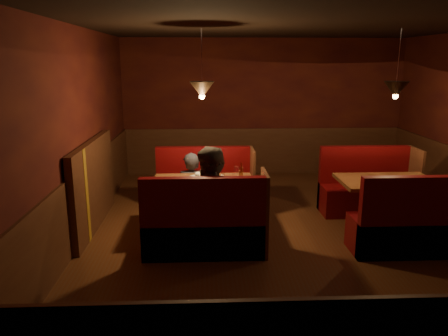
{
  "coord_description": "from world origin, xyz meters",
  "views": [
    {
      "loc": [
        -1.26,
        -5.88,
        2.43
      ],
      "look_at": [
        -1.0,
        0.13,
        0.95
      ],
      "focal_mm": 35.0,
      "sensor_mm": 36.0,
      "label": 1
    }
  ],
  "objects_px": {
    "second_table": "(386,193)",
    "diner_b": "(214,186)",
    "second_bench_near": "(413,229)",
    "diner_a": "(191,175)",
    "main_bench_far": "(205,192)",
    "second_bench_far": "(367,192)",
    "main_bench_near": "(206,230)",
    "main_table": "(204,192)"
  },
  "relations": [
    {
      "from": "diner_b",
      "to": "main_table",
      "type": "bearing_deg",
      "value": 121.24
    },
    {
      "from": "second_bench_near",
      "to": "diner_a",
      "type": "relative_size",
      "value": 1.07
    },
    {
      "from": "main_bench_far",
      "to": "second_table",
      "type": "distance_m",
      "value": 2.78
    },
    {
      "from": "diner_a",
      "to": "second_bench_far",
      "type": "bearing_deg",
      "value": -171.73
    },
    {
      "from": "second_bench_near",
      "to": "second_table",
      "type": "bearing_deg",
      "value": 92.2
    },
    {
      "from": "main_bench_far",
      "to": "diner_a",
      "type": "height_order",
      "value": "diner_a"
    },
    {
      "from": "second_bench_far",
      "to": "second_bench_near",
      "type": "relative_size",
      "value": 1.0
    },
    {
      "from": "main_bench_far",
      "to": "second_table",
      "type": "height_order",
      "value": "main_bench_far"
    },
    {
      "from": "main_bench_far",
      "to": "diner_a",
      "type": "bearing_deg",
      "value": -130.63
    },
    {
      "from": "second_table",
      "to": "main_table",
      "type": "bearing_deg",
      "value": 178.3
    },
    {
      "from": "main_bench_far",
      "to": "main_table",
      "type": "bearing_deg",
      "value": -91.21
    },
    {
      "from": "main_bench_far",
      "to": "diner_b",
      "type": "bearing_deg",
      "value": -85.35
    },
    {
      "from": "second_table",
      "to": "diner_a",
      "type": "distance_m",
      "value": 2.91
    },
    {
      "from": "second_table",
      "to": "diner_a",
      "type": "relative_size",
      "value": 0.97
    },
    {
      "from": "second_table",
      "to": "second_bench_far",
      "type": "relative_size",
      "value": 0.9
    },
    {
      "from": "main_table",
      "to": "second_bench_far",
      "type": "distance_m",
      "value": 2.78
    },
    {
      "from": "diner_b",
      "to": "second_table",
      "type": "bearing_deg",
      "value": 29.91
    },
    {
      "from": "second_table",
      "to": "diner_b",
      "type": "xyz_separation_m",
      "value": [
        -2.51,
        -0.5,
        0.29
      ]
    },
    {
      "from": "main_bench_far",
      "to": "diner_b",
      "type": "relative_size",
      "value": 0.92
    },
    {
      "from": "second_bench_near",
      "to": "diner_a",
      "type": "height_order",
      "value": "diner_a"
    },
    {
      "from": "main_bench_near",
      "to": "main_bench_far",
      "type": "bearing_deg",
      "value": 90.0
    },
    {
      "from": "main_bench_far",
      "to": "second_bench_far",
      "type": "height_order",
      "value": "second_bench_far"
    },
    {
      "from": "main_bench_far",
      "to": "main_bench_near",
      "type": "xyz_separation_m",
      "value": [
        0.0,
        -1.62,
        0.0
      ]
    },
    {
      "from": "main_table",
      "to": "second_table",
      "type": "distance_m",
      "value": 2.64
    },
    {
      "from": "main_bench_far",
      "to": "second_bench_near",
      "type": "relative_size",
      "value": 1.04
    },
    {
      "from": "second_table",
      "to": "diner_b",
      "type": "bearing_deg",
      "value": -168.67
    },
    {
      "from": "main_table",
      "to": "second_table",
      "type": "height_order",
      "value": "main_table"
    },
    {
      "from": "second_bench_far",
      "to": "diner_b",
      "type": "xyz_separation_m",
      "value": [
        -2.54,
        -1.32,
        0.51
      ]
    },
    {
      "from": "main_table",
      "to": "diner_b",
      "type": "relative_size",
      "value": 0.84
    },
    {
      "from": "main_bench_near",
      "to": "second_table",
      "type": "relative_size",
      "value": 1.15
    },
    {
      "from": "second_table",
      "to": "diner_a",
      "type": "height_order",
      "value": "diner_a"
    },
    {
      "from": "second_table",
      "to": "second_bench_near",
      "type": "xyz_separation_m",
      "value": [
        0.03,
        -0.81,
        -0.23
      ]
    },
    {
      "from": "second_table",
      "to": "main_bench_far",
      "type": "bearing_deg",
      "value": 161.26
    },
    {
      "from": "diner_a",
      "to": "diner_b",
      "type": "height_order",
      "value": "diner_b"
    },
    {
      "from": "second_bench_far",
      "to": "diner_a",
      "type": "distance_m",
      "value": 2.9
    },
    {
      "from": "main_table",
      "to": "diner_b",
      "type": "bearing_deg",
      "value": -77.34
    },
    {
      "from": "main_bench_far",
      "to": "second_bench_far",
      "type": "relative_size",
      "value": 1.04
    },
    {
      "from": "main_table",
      "to": "second_table",
      "type": "relative_size",
      "value": 1.05
    },
    {
      "from": "main_bench_near",
      "to": "second_table",
      "type": "distance_m",
      "value": 2.73
    },
    {
      "from": "main_table",
      "to": "second_bench_near",
      "type": "height_order",
      "value": "second_bench_near"
    },
    {
      "from": "second_table",
      "to": "second_bench_near",
      "type": "height_order",
      "value": "second_bench_near"
    },
    {
      "from": "main_bench_near",
      "to": "diner_a",
      "type": "distance_m",
      "value": 1.44
    }
  ]
}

